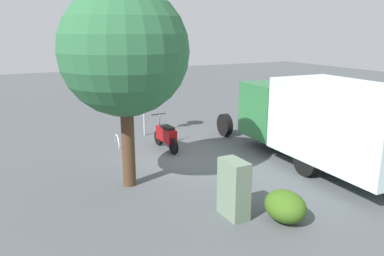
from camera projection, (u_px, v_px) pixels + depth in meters
name	position (u px, v px, depth m)	size (l,w,h in m)	color
ground_plane	(187.00, 157.00, 12.87)	(60.00, 60.00, 0.00)	#474C4F
box_truck_near	(320.00, 117.00, 11.79)	(7.88, 2.44, 2.71)	black
motorcycle	(166.00, 135.00, 13.56)	(1.81, 0.55, 1.20)	black
stop_sign	(143.00, 82.00, 15.00)	(0.71, 0.33, 3.27)	#9E9EA3
street_tree	(124.00, 52.00, 9.67)	(3.34, 3.34, 5.32)	#47301E
utility_cabinet	(234.00, 189.00, 8.63)	(0.78, 0.42, 1.35)	slate
bike_rack_hoop	(117.00, 145.00, 14.17)	(0.85, 0.85, 0.05)	#B7B7BC
shrub_near_sign	(285.00, 206.00, 8.50)	(1.03, 0.85, 0.71)	#385D19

